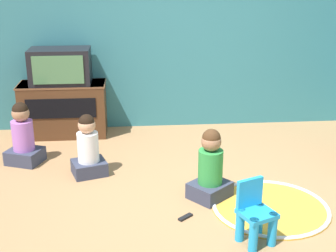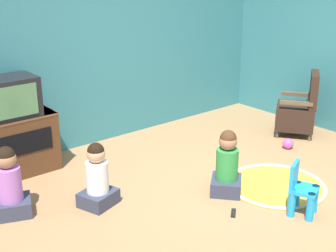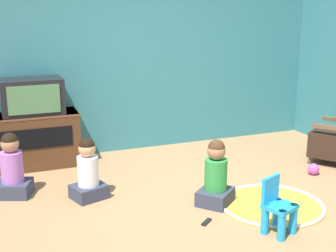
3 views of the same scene
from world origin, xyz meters
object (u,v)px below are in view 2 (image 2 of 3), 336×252
object	(u,v)px
child_watching_center	(97,179)
remote_control	(233,213)
child_watching_right	(227,166)
tv_cabinet	(8,146)
black_armchair	(299,111)
television	(2,98)
toy_ball	(288,144)
yellow_kid_chair	(302,193)
child_watching_left	(9,186)

from	to	relation	value
child_watching_center	remote_control	world-z (taller)	child_watching_center
child_watching_center	child_watching_right	bearing A→B (deg)	-45.74
tv_cabinet	child_watching_center	distance (m)	1.32
black_armchair	remote_control	xyz separation A→B (m)	(-2.33, -0.95, -0.34)
tv_cabinet	remote_control	world-z (taller)	tv_cabinet
black_armchair	child_watching_center	bearing A→B (deg)	-35.59
television	toy_ball	bearing A→B (deg)	-26.47
child_watching_right	toy_ball	bearing A→B (deg)	-28.15
black_armchair	remote_control	world-z (taller)	black_armchair
yellow_kid_chair	toy_ball	world-z (taller)	yellow_kid_chair
child_watching_left	child_watching_center	world-z (taller)	child_watching_left
black_armchair	yellow_kid_chair	bearing A→B (deg)	1.82
toy_ball	remote_control	world-z (taller)	toy_ball
yellow_kid_chair	black_armchair	bearing A→B (deg)	13.60
television	yellow_kid_chair	bearing A→B (deg)	-55.36
tv_cabinet	toy_ball	xyz separation A→B (m)	(3.10, -1.56, -0.29)
yellow_kid_chair	remote_control	world-z (taller)	yellow_kid_chair
toy_ball	black_armchair	bearing A→B (deg)	24.88
child_watching_right	remote_control	xyz separation A→B (m)	(-0.28, -0.37, -0.29)
television	tv_cabinet	bearing A→B (deg)	90.00
television	remote_control	bearing A→B (deg)	-59.53
child_watching_center	yellow_kid_chair	bearing A→B (deg)	-62.45
child_watching_left	child_watching_right	xyz separation A→B (m)	(1.94, -1.00, -0.00)
black_armchair	remote_control	bearing A→B (deg)	-12.62
television	child_watching_right	world-z (taller)	television
tv_cabinet	child_watching_right	distance (m)	2.47
yellow_kid_chair	child_watching_center	size ratio (longest dim) A/B	0.78
black_armchair	remote_control	distance (m)	2.54
television	toy_ball	world-z (taller)	television
child_watching_center	black_armchair	bearing A→B (deg)	-18.79
child_watching_right	yellow_kid_chair	bearing A→B (deg)	-113.67
tv_cabinet	yellow_kid_chair	size ratio (longest dim) A/B	2.11
tv_cabinet	television	world-z (taller)	television
black_armchair	child_watching_left	size ratio (longest dim) A/B	1.27
toy_ball	remote_control	bearing A→B (deg)	-158.77
black_armchair	toy_ball	xyz separation A→B (m)	(-0.55, -0.25, -0.28)
remote_control	child_watching_left	bearing A→B (deg)	100.72
yellow_kid_chair	child_watching_center	distance (m)	2.00
child_watching_center	toy_ball	world-z (taller)	child_watching_center
tv_cabinet	yellow_kid_chair	distance (m)	3.22
child_watching_left	toy_ball	size ratio (longest dim) A/B	5.04
television	child_watching_center	world-z (taller)	television
yellow_kid_chair	child_watching_right	size ratio (longest dim) A/B	0.75
black_armchair	yellow_kid_chair	distance (m)	2.27
yellow_kid_chair	remote_control	bearing A→B (deg)	118.64
child_watching_center	tv_cabinet	bearing A→B (deg)	89.91
tv_cabinet	toy_ball	size ratio (longest dim) A/B	7.82
yellow_kid_chair	television	bearing A→B (deg)	101.71
black_armchair	television	bearing A→B (deg)	-54.22
child_watching_left	child_watching_right	distance (m)	2.18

